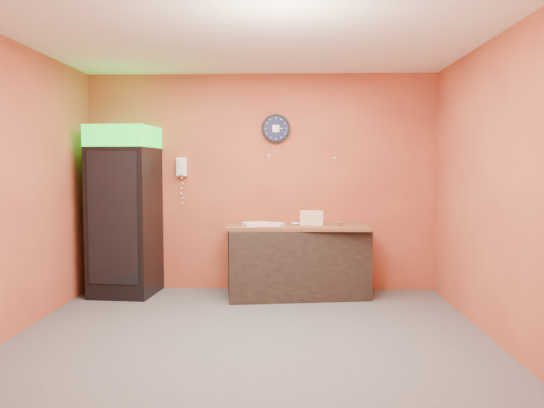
{
  "coord_description": "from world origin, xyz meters",
  "views": [
    {
      "loc": [
        0.35,
        -4.89,
        1.6
      ],
      "look_at": [
        0.18,
        0.6,
        1.22
      ],
      "focal_mm": 35.0,
      "sensor_mm": 36.0,
      "label": 1
    }
  ],
  "objects": [
    {
      "name": "floor",
      "position": [
        0.0,
        0.0,
        0.0
      ],
      "size": [
        4.5,
        4.5,
        0.0
      ],
      "primitive_type": "plane",
      "color": "#47474C",
      "rests_on": "ground"
    },
    {
      "name": "back_wall",
      "position": [
        0.0,
        2.0,
        1.4
      ],
      "size": [
        4.5,
        0.02,
        2.8
      ],
      "primitive_type": "cube",
      "color": "#BE5B35",
      "rests_on": "floor"
    },
    {
      "name": "left_wall",
      "position": [
        -2.25,
        0.0,
        1.4
      ],
      "size": [
        0.02,
        4.0,
        2.8
      ],
      "primitive_type": "cube",
      "color": "#BE5B35",
      "rests_on": "floor"
    },
    {
      "name": "right_wall",
      "position": [
        2.25,
        0.0,
        1.4
      ],
      "size": [
        0.02,
        4.0,
        2.8
      ],
      "primitive_type": "cube",
      "color": "#BE5B35",
      "rests_on": "floor"
    },
    {
      "name": "ceiling",
      "position": [
        0.0,
        0.0,
        2.8
      ],
      "size": [
        4.5,
        4.0,
        0.02
      ],
      "primitive_type": "cube",
      "color": "white",
      "rests_on": "back_wall"
    },
    {
      "name": "beverage_cooler",
      "position": [
        -1.69,
        1.6,
        1.03
      ],
      "size": [
        0.8,
        0.81,
        2.11
      ],
      "rotation": [
        0.0,
        0.0,
        -0.09
      ],
      "color": "black",
      "rests_on": "floor"
    },
    {
      "name": "prep_counter",
      "position": [
        0.46,
        1.62,
        0.42
      ],
      "size": [
        1.78,
        0.97,
        0.85
      ],
      "primitive_type": "cube",
      "rotation": [
        0.0,
        0.0,
        0.13
      ],
      "color": "black",
      "rests_on": "floor"
    },
    {
      "name": "wall_clock",
      "position": [
        0.19,
        1.97,
        2.1
      ],
      "size": [
        0.37,
        0.06,
        0.37
      ],
      "color": "black",
      "rests_on": "back_wall"
    },
    {
      "name": "wall_phone",
      "position": [
        -1.03,
        1.95,
        1.6
      ],
      "size": [
        0.13,
        0.11,
        0.24
      ],
      "color": "white",
      "rests_on": "back_wall"
    },
    {
      "name": "butcher_paper",
      "position": [
        0.46,
        1.62,
        0.87
      ],
      "size": [
        1.73,
        0.77,
        0.04
      ],
      "primitive_type": "cube",
      "rotation": [
        0.0,
        0.0,
        -0.0
      ],
      "color": "brown",
      "rests_on": "prep_counter"
    },
    {
      "name": "sub_roll_stack",
      "position": [
        0.64,
        1.58,
        0.98
      ],
      "size": [
        0.28,
        0.11,
        0.18
      ],
      "rotation": [
        0.0,
        0.0,
        0.04
      ],
      "color": "beige",
      "rests_on": "butcher_paper"
    },
    {
      "name": "wrapped_sandwich_left",
      "position": [
        -0.03,
        1.41,
        0.91
      ],
      "size": [
        0.29,
        0.19,
        0.04
      ],
      "primitive_type": "cube",
      "rotation": [
        0.0,
        0.0,
        0.32
      ],
      "color": "silver",
      "rests_on": "butcher_paper"
    },
    {
      "name": "wrapped_sandwich_mid",
      "position": [
        0.16,
        1.48,
        0.91
      ],
      "size": [
        0.32,
        0.26,
        0.04
      ],
      "primitive_type": "cube",
      "rotation": [
        0.0,
        0.0,
        -0.53
      ],
      "color": "silver",
      "rests_on": "butcher_paper"
    },
    {
      "name": "wrapped_sandwich_right",
      "position": [
        -0.09,
        1.58,
        0.91
      ],
      "size": [
        0.27,
        0.19,
        0.04
      ],
      "primitive_type": "cube",
      "rotation": [
        0.0,
        0.0,
        0.38
      ],
      "color": "silver",
      "rests_on": "butcher_paper"
    },
    {
      "name": "kitchen_tool",
      "position": [
        0.54,
        1.7,
        0.92
      ],
      "size": [
        0.06,
        0.06,
        0.06
      ],
      "primitive_type": "cylinder",
      "color": "silver",
      "rests_on": "butcher_paper"
    }
  ]
}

